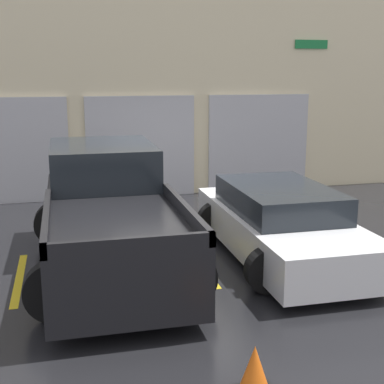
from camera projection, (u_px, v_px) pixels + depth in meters
name	position (u px, v px, depth m)	size (l,w,h in m)	color
ground_plane	(173.00, 228.00, 10.80)	(28.00, 28.00, 0.00)	black
shophouse_building	(146.00, 97.00, 13.37)	(15.56, 0.68, 5.04)	beige
pickup_truck	(109.00, 214.00, 8.58)	(2.50, 5.07, 1.85)	black
sedan_white	(280.00, 223.00, 9.04)	(2.19, 4.40, 1.22)	white
parking_stripe_far_left	(19.00, 279.00, 8.16)	(0.12, 2.20, 0.01)	gold
parking_stripe_left	(199.00, 263.00, 8.81)	(0.12, 2.20, 0.01)	gold
parking_stripe_centre	(354.00, 250.00, 9.47)	(0.12, 2.20, 0.01)	gold
traffic_cone	(254.00, 374.00, 5.14)	(0.47, 0.47, 0.55)	black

